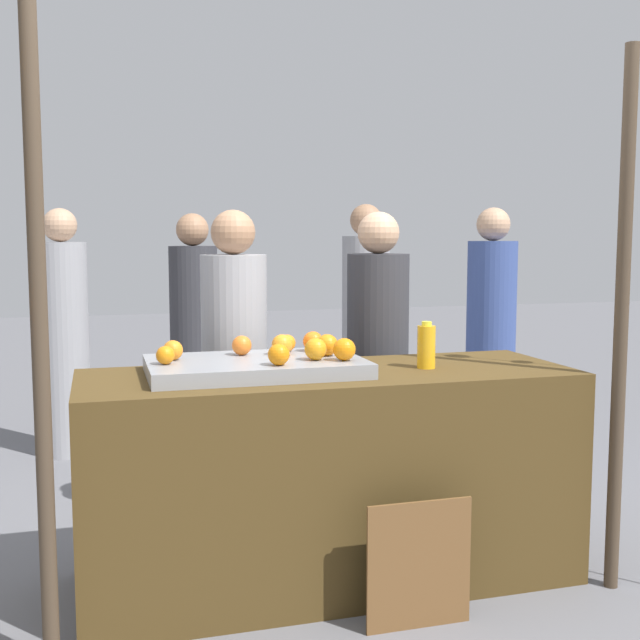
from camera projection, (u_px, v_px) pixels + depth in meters
name	position (u px, v px, depth m)	size (l,w,h in m)	color
ground_plane	(330.00, 578.00, 3.33)	(24.00, 24.00, 0.00)	slate
stall_counter	(330.00, 476.00, 3.28)	(2.04, 0.72, 0.89)	#4C3819
orange_tray	(255.00, 366.00, 3.18)	(0.87, 0.54, 0.06)	gray
orange_0	(173.00, 350.00, 3.15)	(0.08, 0.08, 0.08)	orange
orange_1	(344.00, 349.00, 3.13)	(0.09, 0.09, 0.09)	orange
orange_2	(316.00, 349.00, 3.15)	(0.09, 0.09, 0.09)	orange
orange_3	(313.00, 341.00, 3.39)	(0.09, 0.09, 0.09)	orange
orange_4	(165.00, 355.00, 3.04)	(0.07, 0.07, 0.07)	orange
orange_5	(327.00, 345.00, 3.26)	(0.09, 0.09, 0.09)	orange
orange_6	(242.00, 345.00, 3.28)	(0.08, 0.08, 0.08)	orange
orange_7	(282.00, 345.00, 3.29)	(0.09, 0.09, 0.09)	orange
orange_8	(279.00, 355.00, 3.02)	(0.09, 0.09, 0.09)	orange
orange_9	(287.00, 343.00, 3.39)	(0.07, 0.07, 0.07)	orange
juice_bottle	(426.00, 346.00, 3.31)	(0.08, 0.08, 0.20)	#EFAA1A
chalkboard_sign	(418.00, 566.00, 2.89)	(0.41, 0.03, 0.50)	brown
vendor_left	(235.00, 385.00, 3.77)	(0.32, 0.32, 1.58)	#99999E
vendor_right	(377.00, 376.00, 4.01)	(0.32, 0.32, 1.58)	#333338
crowd_person_0	(365.00, 330.00, 5.61)	(0.34, 0.34, 1.68)	#99999E
crowd_person_1	(194.00, 342.00, 5.25)	(0.32, 0.32, 1.60)	#333338
crowd_person_2	(64.00, 341.00, 5.16)	(0.33, 0.33, 1.64)	#99999E
crowd_person_3	(491.00, 339.00, 5.25)	(0.33, 0.33, 1.64)	#384C8C
canopy_post_left	(40.00, 345.00, 2.53)	(0.06, 0.06, 2.19)	#473828
canopy_post_right	(621.00, 324.00, 3.13)	(0.06, 0.06, 2.19)	#473828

